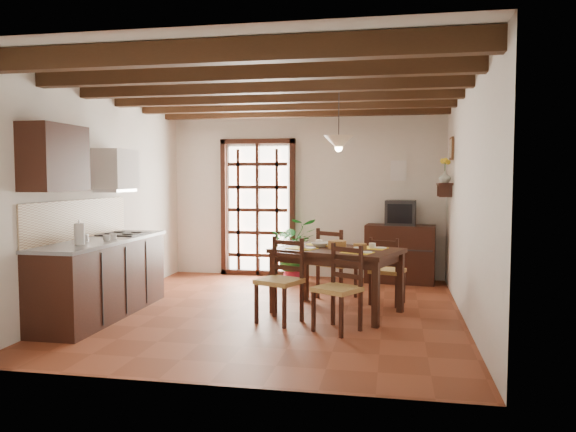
% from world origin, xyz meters
% --- Properties ---
extents(ground_plane, '(5.00, 5.00, 0.00)m').
position_xyz_m(ground_plane, '(0.00, 0.00, 0.00)').
color(ground_plane, brown).
extents(room_shell, '(4.52, 5.02, 2.81)m').
position_xyz_m(room_shell, '(0.00, 0.00, 1.82)').
color(room_shell, silver).
rests_on(room_shell, ground_plane).
extents(ceiling_beams, '(4.50, 4.34, 0.20)m').
position_xyz_m(ceiling_beams, '(0.00, 0.00, 2.69)').
color(ceiling_beams, black).
rests_on(ceiling_beams, room_shell).
extents(french_door, '(1.26, 0.11, 2.32)m').
position_xyz_m(french_door, '(-0.80, 2.45, 1.18)').
color(french_door, white).
rests_on(french_door, ground_plane).
extents(kitchen_counter, '(0.64, 2.25, 1.38)m').
position_xyz_m(kitchen_counter, '(-1.96, -0.60, 0.47)').
color(kitchen_counter, black).
rests_on(kitchen_counter, ground_plane).
extents(upper_cabinet, '(0.35, 0.80, 0.70)m').
position_xyz_m(upper_cabinet, '(-2.08, -1.30, 1.85)').
color(upper_cabinet, black).
rests_on(upper_cabinet, room_shell).
extents(range_hood, '(0.38, 0.60, 0.54)m').
position_xyz_m(range_hood, '(-2.05, -0.05, 1.73)').
color(range_hood, white).
rests_on(range_hood, room_shell).
extents(counter_items, '(0.50, 1.43, 0.25)m').
position_xyz_m(counter_items, '(-1.95, -0.51, 0.96)').
color(counter_items, black).
rests_on(counter_items, kitchen_counter).
extents(dining_table, '(1.68, 1.37, 0.79)m').
position_xyz_m(dining_table, '(0.77, 0.08, 0.68)').
color(dining_table, black).
rests_on(dining_table, ground_plane).
extents(chair_near_left, '(0.57, 0.56, 0.96)m').
position_xyz_m(chair_near_left, '(0.18, -0.49, 0.30)').
color(chair_near_left, '#B08F4B').
rests_on(chair_near_left, ground_plane).
extents(chair_near_right, '(0.57, 0.57, 0.92)m').
position_xyz_m(chair_near_right, '(0.86, -0.74, 0.29)').
color(chair_near_right, '#B08F4B').
rests_on(chair_near_right, ground_plane).
extents(chair_far_left, '(0.59, 0.58, 0.96)m').
position_xyz_m(chair_far_left, '(0.67, 0.90, 0.30)').
color(chair_far_left, '#B08F4B').
rests_on(chair_far_left, ground_plane).
extents(chair_far_right, '(0.50, 0.49, 0.88)m').
position_xyz_m(chair_far_right, '(1.36, 0.66, 0.28)').
color(chair_far_right, '#B08F4B').
rests_on(chair_far_right, ground_plane).
extents(table_setting, '(1.05, 0.70, 0.10)m').
position_xyz_m(table_setting, '(0.77, 0.08, 0.85)').
color(table_setting, yellow).
rests_on(table_setting, dining_table).
extents(table_bowl, '(0.24, 0.24, 0.05)m').
position_xyz_m(table_bowl, '(0.54, 0.22, 0.81)').
color(table_bowl, white).
rests_on(table_bowl, dining_table).
extents(sideboard, '(1.10, 0.57, 0.90)m').
position_xyz_m(sideboard, '(1.54, 2.23, 0.45)').
color(sideboard, black).
rests_on(sideboard, ground_plane).
extents(crt_tv, '(0.49, 0.45, 0.39)m').
position_xyz_m(crt_tv, '(1.54, 2.22, 1.09)').
color(crt_tv, black).
rests_on(crt_tv, sideboard).
extents(fuse_box, '(0.25, 0.03, 0.32)m').
position_xyz_m(fuse_box, '(1.50, 2.48, 1.75)').
color(fuse_box, white).
rests_on(fuse_box, room_shell).
extents(plant_pot, '(0.38, 0.38, 0.23)m').
position_xyz_m(plant_pot, '(-0.11, 2.02, 0.11)').
color(plant_pot, maroon).
rests_on(plant_pot, ground_plane).
extents(potted_plant, '(2.36, 2.18, 2.16)m').
position_xyz_m(potted_plant, '(-0.11, 2.02, 0.57)').
color(potted_plant, '#144C19').
rests_on(potted_plant, ground_plane).
extents(wall_shelf, '(0.20, 0.42, 0.20)m').
position_xyz_m(wall_shelf, '(2.14, 1.60, 1.51)').
color(wall_shelf, black).
rests_on(wall_shelf, room_shell).
extents(shelf_vase, '(0.15, 0.15, 0.15)m').
position_xyz_m(shelf_vase, '(2.14, 1.60, 1.65)').
color(shelf_vase, '#B2BFB2').
rests_on(shelf_vase, wall_shelf).
extents(shelf_flowers, '(0.14, 0.14, 0.36)m').
position_xyz_m(shelf_flowers, '(2.14, 1.60, 1.86)').
color(shelf_flowers, yellow).
rests_on(shelf_flowers, shelf_vase).
extents(framed_picture, '(0.03, 0.32, 0.32)m').
position_xyz_m(framed_picture, '(2.22, 1.60, 2.05)').
color(framed_picture, brown).
rests_on(framed_picture, room_shell).
extents(pendant_lamp, '(0.36, 0.36, 0.84)m').
position_xyz_m(pendant_lamp, '(0.77, 0.18, 2.08)').
color(pendant_lamp, black).
rests_on(pendant_lamp, room_shell).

